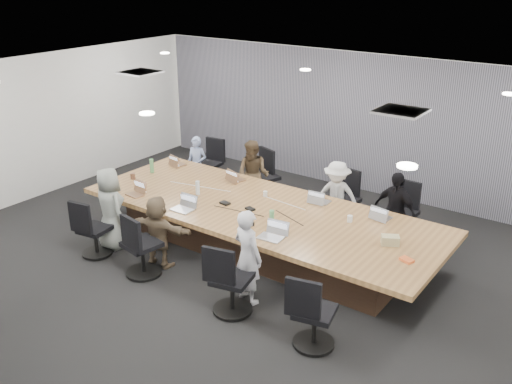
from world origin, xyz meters
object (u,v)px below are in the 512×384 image
Objects in this scene: chair_2 at (345,204)px; person_0 at (197,165)px; person_4 at (110,208)px; bottle_green_right at (272,219)px; bottle_clear at (198,188)px; snack_packet at (407,260)px; person_3 at (395,210)px; laptop_6 at (270,238)px; chair_0 at (208,168)px; chair_1 at (264,181)px; chair_7 at (315,317)px; person_1 at (253,175)px; laptop_5 at (182,210)px; chair_6 at (232,284)px; person_2 at (336,197)px; person_5 at (158,232)px; canvas_bag at (390,240)px; chair_3 at (401,218)px; laptop_2 at (321,201)px; laptop_3 at (381,217)px; stapler at (249,223)px; laptop_0 at (178,164)px; person_6 at (248,256)px; chair_5 at (142,249)px; conference_table at (260,227)px; laptop_4 at (135,195)px; chair_4 at (95,234)px; mug_brown at (133,176)px; bottle_green_left at (152,166)px.

chair_2 is 3.22m from person_0.
person_4 reaches higher than bottle_green_right.
bottle_clear is 1.37× the size of snack_packet.
laptop_6 is (-0.99, -2.15, 0.09)m from person_3.
chair_0 reaches higher than snack_packet.
chair_1 is at bearing -94.82° from person_4.
chair_7 is 4.66× the size of snack_packet.
laptop_6 is (1.86, -2.15, 0.08)m from person_1.
laptop_5 and laptop_6 have the same top height.
person_2 is at bearing 78.84° from chair_6.
canvas_bag is at bearing -165.16° from person_5.
snack_packet is (3.71, -2.00, 0.33)m from chair_1.
chair_3 is 0.58× the size of person_4.
person_4 is at bearing -153.84° from laptop_5.
snack_packet is (1.93, -1.10, 0.01)m from laptop_2.
stapler is (-1.51, -1.41, 0.02)m from laptop_3.
person_4 is (0.49, -2.15, -0.06)m from laptop_0.
snack_packet is (0.38, -0.32, -0.05)m from canvas_bag.
bottle_clear is (-2.94, -1.49, 0.20)m from person_3.
person_6 is at bearing -150.46° from snack_packet.
bottle_green_right is at bearing 127.20° from chair_7.
chair_0 is 0.96× the size of chair_1.
person_4 is at bearing -93.40° from person_0.
stapler is 0.99× the size of snack_packet.
chair_5 is 2.39× the size of laptop_6.
chair_6 reaches higher than chair_2.
canvas_bag is (3.33, -1.33, 0.14)m from person_1.
laptop_5 is at bearing -67.61° from person_0.
chair_2 is at bearing 174.98° from person_3.
chair_6 is at bearing -66.02° from conference_table.
chair_1 is at bearing -135.97° from laptop_0.
snack_packet reaches higher than laptop_5.
person_1 is at bearing -96.87° from person_4.
laptop_4 is at bearing -170.65° from stapler.
chair_0 reaches higher than chair_7.
chair_4 is 4.31× the size of snack_packet.
person_2 is at bearing -14.14° from person_1.
mug_brown is at bearing 38.44° from chair_2.
bottle_green_left is 1.00× the size of bottle_green_right.
chair_5 is at bearing -40.18° from mug_brown.
person_3 is at bearing 117.47° from snack_packet.
person_4 reaches higher than chair_1.
laptop_0 is 0.98× the size of laptop_2.
chair_0 is at bearing 121.21° from laptop_5.
snack_packet is (3.56, 1.05, 0.18)m from person_5.
conference_table is 2.67m from laptop_0.
laptop_3 is at bearing 53.22° from laptop_6.
chair_3 is at bearing -128.98° from person_4.
person_4 is at bearing 114.54° from laptop_0.
mug_brown reaches higher than laptop_3.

